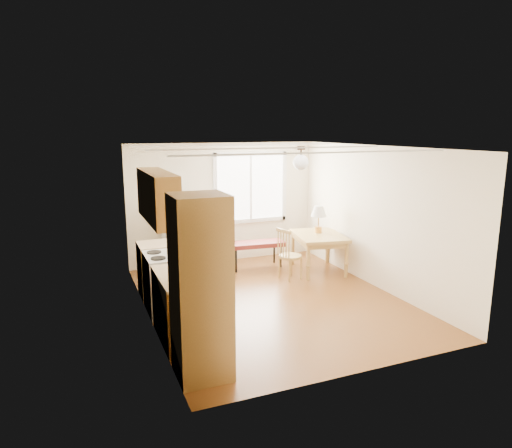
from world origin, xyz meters
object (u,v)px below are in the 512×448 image
refrigerator (182,233)px  bench (256,245)px  dining_table (319,239)px  chair (287,251)px

refrigerator → bench: bearing=-19.9°
dining_table → bench: bearing=158.8°
dining_table → chair: (-0.82, -0.25, -0.09)m
bench → chair: 0.96m
refrigerator → chair: size_ratio=1.59×
chair → dining_table: bearing=1.9°
bench → dining_table: dining_table is taller
refrigerator → dining_table: size_ratio=1.14×
dining_table → chair: bearing=-151.9°
dining_table → chair: chair is taller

